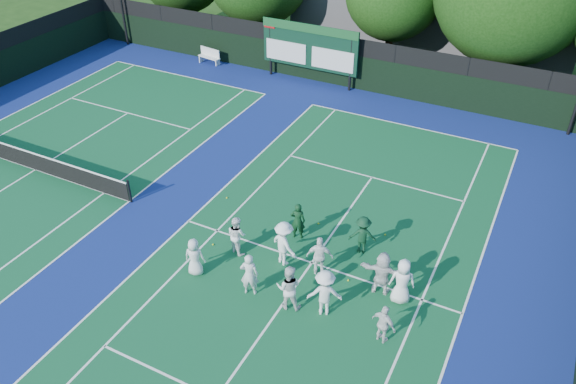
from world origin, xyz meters
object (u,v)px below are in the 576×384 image
at_px(tennis_net, 33,161).
at_px(scoreboard, 309,47).
at_px(coach_left, 298,221).
at_px(bench, 210,55).

bearing_deg(tennis_net, scoreboard, 64.40).
bearing_deg(scoreboard, tennis_net, -115.60).
height_order(scoreboard, coach_left, scoreboard).
bearing_deg(coach_left, tennis_net, -12.05).
height_order(scoreboard, bench, scoreboard).
distance_m(scoreboard, bench, 7.13).
bearing_deg(coach_left, scoreboard, -83.39).
xyz_separation_m(scoreboard, coach_left, (5.88, -13.48, -1.40)).
bearing_deg(scoreboard, coach_left, -66.41).
height_order(scoreboard, tennis_net, scoreboard).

